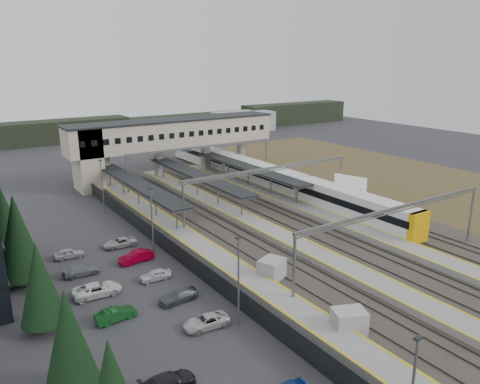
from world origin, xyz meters
TOP-DOWN VIEW (x-y plane):
  - ground at (0.00, 0.00)m, footprint 220.00×220.00m
  - conifer_row at (-22.00, -3.86)m, footprint 4.42×49.82m
  - car_park at (-13.50, -7.04)m, footprint 10.66×44.53m
  - lampposts at (-8.00, 1.25)m, footprint 0.50×53.25m
  - fence at (-6.50, 5.00)m, footprint 0.08×90.00m
  - relay_cabin_near at (-1.23, -14.21)m, footprint 3.20×2.81m
  - relay_cabin_far at (-0.54, -2.84)m, footprint 3.10×2.87m
  - rail_corridor at (9.34, 5.00)m, footprint 34.00×90.00m
  - canopies at (7.00, 27.00)m, footprint 23.10×30.00m
  - footbridge at (7.70, 42.00)m, footprint 40.40×6.40m
  - gantries at (12.00, 3.00)m, footprint 28.40×62.28m
  - train at (20.00, 26.43)m, footprint 3.08×64.29m
  - billboard at (25.79, 11.69)m, footprint 1.83×5.15m
  - scrub_east at (45.00, 5.00)m, footprint 34.00×120.00m
  - treeline_far at (23.81, 92.28)m, footprint 170.00×19.00m

SIDE VIEW (x-z plane):
  - ground at x=0.00m, z-range 0.00..0.00m
  - scrub_east at x=45.00m, z-range 0.00..0.06m
  - rail_corridor at x=9.34m, z-range -0.17..0.75m
  - car_park at x=-13.50m, z-range -0.05..1.24m
  - fence at x=-6.50m, z-range 0.00..2.00m
  - relay_cabin_near at x=-1.23m, z-range 0.00..2.21m
  - relay_cabin_far at x=-0.54m, z-range 0.00..2.30m
  - train at x=20.00m, z-range 0.27..4.14m
  - treeline_far at x=23.81m, z-range -0.55..6.45m
  - billboard at x=25.79m, z-range 0.72..5.18m
  - canopies at x=7.00m, z-range 2.28..5.56m
  - lampposts at x=-8.00m, z-range 0.30..8.37m
  - conifer_row at x=-22.00m, z-range 0.09..9.59m
  - gantries at x=12.00m, z-range 2.41..9.58m
  - footbridge at x=7.70m, z-range 2.33..13.53m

